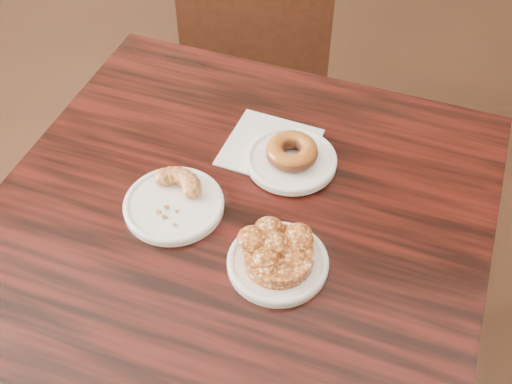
% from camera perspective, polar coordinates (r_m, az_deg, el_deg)
% --- Properties ---
extents(cafe_table, '(0.99, 0.99, 0.75)m').
position_cam_1_polar(cafe_table, '(1.42, -1.47, -11.86)').
color(cafe_table, black).
rests_on(cafe_table, floor).
extents(chair_far, '(0.52, 0.52, 0.90)m').
position_cam_1_polar(chair_far, '(2.01, -0.06, 12.86)').
color(chair_far, black).
rests_on(chair_far, floor).
extents(napkin, '(0.20, 0.20, 0.00)m').
position_cam_1_polar(napkin, '(1.23, 1.26, 4.03)').
color(napkin, silver).
rests_on(napkin, cafe_table).
extents(plate_donut, '(0.17, 0.17, 0.01)m').
position_cam_1_polar(plate_donut, '(1.19, 3.15, 2.83)').
color(plate_donut, white).
rests_on(plate_donut, napkin).
extents(plate_cruller, '(0.18, 0.18, 0.01)m').
position_cam_1_polar(plate_cruller, '(1.13, -7.31, -1.16)').
color(plate_cruller, white).
rests_on(plate_cruller, cafe_table).
extents(plate_fritter, '(0.17, 0.17, 0.01)m').
position_cam_1_polar(plate_fritter, '(1.05, 1.95, -6.31)').
color(plate_fritter, silver).
rests_on(plate_fritter, cafe_table).
extents(glazed_donut, '(0.10, 0.10, 0.03)m').
position_cam_1_polar(glazed_donut, '(1.18, 3.20, 3.62)').
color(glazed_donut, '#934B15').
rests_on(glazed_donut, plate_donut).
extents(apple_fritter, '(0.16, 0.16, 0.04)m').
position_cam_1_polar(apple_fritter, '(1.03, 1.99, -5.51)').
color(apple_fritter, '#4E1C08').
rests_on(apple_fritter, plate_fritter).
extents(cruller_fragment, '(0.11, 0.11, 0.03)m').
position_cam_1_polar(cruller_fragment, '(1.12, -7.42, -0.43)').
color(cruller_fragment, brown).
rests_on(cruller_fragment, plate_cruller).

